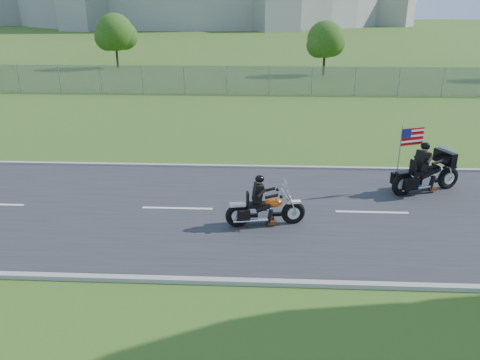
{
  "coord_description": "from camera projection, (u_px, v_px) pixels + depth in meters",
  "views": [
    {
      "loc": [
        0.61,
        -13.21,
        5.97
      ],
      "look_at": [
        -0.04,
        0.0,
        1.02
      ],
      "focal_mm": 35.0,
      "sensor_mm": 36.0,
      "label": 1
    }
  ],
  "objects": [
    {
      "name": "motorcycle_follow",
      "position": [
        426.0,
        176.0,
        15.68
      ],
      "size": [
        2.55,
        1.37,
        2.23
      ],
      "rotation": [
        0.0,
        0.0,
        0.38
      ],
      "color": "black",
      "rests_on": "ground"
    },
    {
      "name": "tree_fence_near",
      "position": [
        326.0,
        41.0,
        41.24
      ],
      "size": [
        3.52,
        3.28,
        4.75
      ],
      "color": "#382316",
      "rests_on": "ground"
    },
    {
      "name": "ground",
      "position": [
        241.0,
        211.0,
        14.48
      ],
      "size": [
        420.0,
        420.0,
        0.0
      ],
      "primitive_type": "plane",
      "color": "#36551A",
      "rests_on": "ground"
    },
    {
      "name": "motorcycle_lead",
      "position": [
        264.0,
        210.0,
        13.33
      ],
      "size": [
        2.32,
        0.82,
        1.57
      ],
      "rotation": [
        0.0,
        0.0,
        0.18
      ],
      "color": "black",
      "rests_on": "ground"
    },
    {
      "name": "curb_south",
      "position": [
        233.0,
        282.0,
        10.67
      ],
      "size": [
        120.0,
        0.18,
        0.12
      ],
      "primitive_type": "cube",
      "color": "#9E9B93",
      "rests_on": "ground"
    },
    {
      "name": "road",
      "position": [
        241.0,
        210.0,
        14.47
      ],
      "size": [
        120.0,
        8.0,
        0.04
      ],
      "primitive_type": "cube",
      "color": "#28282B",
      "rests_on": "ground"
    },
    {
      "name": "tree_fence_mid",
      "position": [
        116.0,
        34.0,
        45.8
      ],
      "size": [
        3.96,
        3.69,
        5.3
      ],
      "color": "#382316",
      "rests_on": "ground"
    },
    {
      "name": "fence",
      "position": [
        184.0,
        80.0,
        33.06
      ],
      "size": [
        60.0,
        0.03,
        2.0
      ],
      "primitive_type": "cube",
      "color": "gray",
      "rests_on": "ground"
    },
    {
      "name": "curb_north",
      "position": [
        246.0,
        167.0,
        18.25
      ],
      "size": [
        120.0,
        0.18,
        0.12
      ],
      "primitive_type": "cube",
      "color": "#9E9B93",
      "rests_on": "ground"
    }
  ]
}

